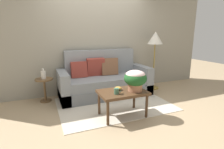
{
  "coord_description": "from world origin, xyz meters",
  "views": [
    {
      "loc": [
        -1.39,
        -3.1,
        1.49
      ],
      "look_at": [
        -0.04,
        0.16,
        0.66
      ],
      "focal_mm": 28.26,
      "sensor_mm": 36.0,
      "label": 1
    }
  ],
  "objects_px": {
    "coffee_table": "(123,94)",
    "snack_bowl": "(118,88)",
    "couch": "(104,81)",
    "table_vase": "(43,75)",
    "side_table": "(45,86)",
    "potted_plant": "(135,79)",
    "floor_lamp": "(155,41)",
    "coffee_mug": "(117,91)"
  },
  "relations": [
    {
      "from": "side_table",
      "to": "coffee_table",
      "type": "bearing_deg",
      "value": -45.7
    },
    {
      "from": "side_table",
      "to": "table_vase",
      "type": "bearing_deg",
      "value": -108.15
    },
    {
      "from": "potted_plant",
      "to": "floor_lamp",
      "type": "bearing_deg",
      "value": 44.32
    },
    {
      "from": "floor_lamp",
      "to": "table_vase",
      "type": "relative_size",
      "value": 6.72
    },
    {
      "from": "side_table",
      "to": "table_vase",
      "type": "height_order",
      "value": "table_vase"
    },
    {
      "from": "coffee_table",
      "to": "potted_plant",
      "type": "height_order",
      "value": "potted_plant"
    },
    {
      "from": "couch",
      "to": "table_vase",
      "type": "height_order",
      "value": "couch"
    },
    {
      "from": "couch",
      "to": "coffee_table",
      "type": "bearing_deg",
      "value": -94.22
    },
    {
      "from": "coffee_mug",
      "to": "table_vase",
      "type": "distance_m",
      "value": 1.78
    },
    {
      "from": "couch",
      "to": "snack_bowl",
      "type": "xyz_separation_m",
      "value": [
        -0.14,
        -1.12,
        0.17
      ]
    },
    {
      "from": "potted_plant",
      "to": "couch",
      "type": "bearing_deg",
      "value": 95.46
    },
    {
      "from": "potted_plant",
      "to": "table_vase",
      "type": "bearing_deg",
      "value": 137.43
    },
    {
      "from": "coffee_mug",
      "to": "table_vase",
      "type": "relative_size",
      "value": 0.57
    },
    {
      "from": "couch",
      "to": "side_table",
      "type": "relative_size",
      "value": 4.16
    },
    {
      "from": "couch",
      "to": "snack_bowl",
      "type": "relative_size",
      "value": 16.71
    },
    {
      "from": "coffee_table",
      "to": "coffee_mug",
      "type": "xyz_separation_m",
      "value": [
        -0.16,
        -0.09,
        0.11
      ]
    },
    {
      "from": "coffee_mug",
      "to": "potted_plant",
      "type": "bearing_deg",
      "value": 3.2
    },
    {
      "from": "coffee_table",
      "to": "potted_plant",
      "type": "bearing_deg",
      "value": -18.93
    },
    {
      "from": "side_table",
      "to": "table_vase",
      "type": "xyz_separation_m",
      "value": [
        -0.0,
        -0.01,
        0.25
      ]
    },
    {
      "from": "snack_bowl",
      "to": "couch",
      "type": "bearing_deg",
      "value": 82.84
    },
    {
      "from": "couch",
      "to": "coffee_table",
      "type": "xyz_separation_m",
      "value": [
        -0.09,
        -1.2,
        0.08
      ]
    },
    {
      "from": "coffee_table",
      "to": "snack_bowl",
      "type": "height_order",
      "value": "snack_bowl"
    },
    {
      "from": "couch",
      "to": "coffee_mug",
      "type": "bearing_deg",
      "value": -100.77
    },
    {
      "from": "floor_lamp",
      "to": "potted_plant",
      "type": "relative_size",
      "value": 3.81
    },
    {
      "from": "floor_lamp",
      "to": "coffee_mug",
      "type": "xyz_separation_m",
      "value": [
        -1.67,
        -1.29,
        -0.76
      ]
    },
    {
      "from": "coffee_mug",
      "to": "snack_bowl",
      "type": "bearing_deg",
      "value": 59.15
    },
    {
      "from": "side_table",
      "to": "potted_plant",
      "type": "height_order",
      "value": "potted_plant"
    },
    {
      "from": "couch",
      "to": "coffee_table",
      "type": "height_order",
      "value": "couch"
    },
    {
      "from": "coffee_table",
      "to": "side_table",
      "type": "height_order",
      "value": "side_table"
    },
    {
      "from": "couch",
      "to": "floor_lamp",
      "type": "height_order",
      "value": "floor_lamp"
    },
    {
      "from": "side_table",
      "to": "potted_plant",
      "type": "relative_size",
      "value": 1.3
    },
    {
      "from": "couch",
      "to": "side_table",
      "type": "xyz_separation_m",
      "value": [
        -1.36,
        0.1,
        0.02
      ]
    },
    {
      "from": "coffee_mug",
      "to": "side_table",
      "type": "bearing_deg",
      "value": 128.6
    },
    {
      "from": "side_table",
      "to": "floor_lamp",
      "type": "height_order",
      "value": "floor_lamp"
    },
    {
      "from": "potted_plant",
      "to": "snack_bowl",
      "type": "xyz_separation_m",
      "value": [
        -0.26,
        0.16,
        -0.19
      ]
    },
    {
      "from": "side_table",
      "to": "potted_plant",
      "type": "xyz_separation_m",
      "value": [
        1.48,
        -1.38,
        0.35
      ]
    },
    {
      "from": "coffee_mug",
      "to": "table_vase",
      "type": "bearing_deg",
      "value": 128.9
    },
    {
      "from": "side_table",
      "to": "snack_bowl",
      "type": "relative_size",
      "value": 4.02
    },
    {
      "from": "coffee_mug",
      "to": "snack_bowl",
      "type": "relative_size",
      "value": 1.0
    },
    {
      "from": "coffee_mug",
      "to": "floor_lamp",
      "type": "bearing_deg",
      "value": 37.72
    },
    {
      "from": "coffee_table",
      "to": "snack_bowl",
      "type": "distance_m",
      "value": 0.14
    },
    {
      "from": "couch",
      "to": "coffee_table",
      "type": "distance_m",
      "value": 1.21
    }
  ]
}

